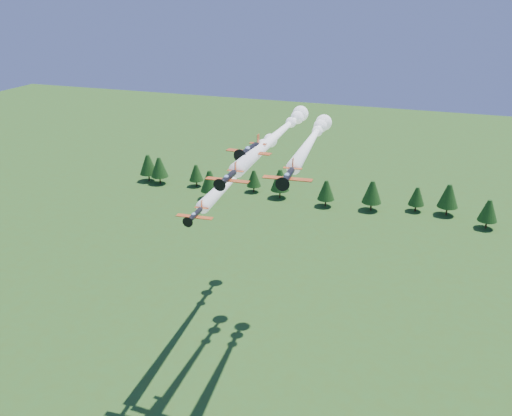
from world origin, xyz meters
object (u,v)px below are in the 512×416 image
(plane_left, at_px, (247,162))
(plane_right, at_px, (312,138))
(plane_lead, at_px, (279,133))
(plane_slot, at_px, (250,149))

(plane_left, relative_size, plane_right, 1.32)
(plane_lead, relative_size, plane_left, 0.90)
(plane_right, distance_m, plane_slot, 20.46)
(plane_lead, height_order, plane_slot, plane_slot)
(plane_lead, xyz_separation_m, plane_right, (6.39, 2.63, -1.26))
(plane_left, height_order, plane_slot, plane_slot)
(plane_lead, bearing_deg, plane_slot, -93.27)
(plane_right, relative_size, plane_slot, 4.97)
(plane_left, bearing_deg, plane_right, -28.15)
(plane_slot, bearing_deg, plane_left, 113.84)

